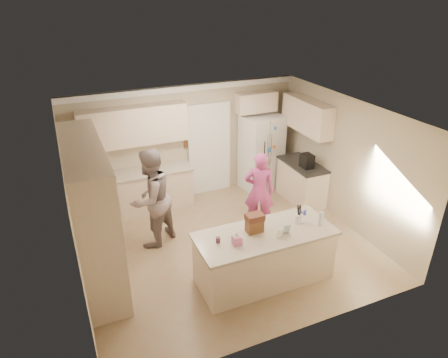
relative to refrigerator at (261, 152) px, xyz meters
name	(u,v)px	position (x,y,z in m)	size (l,w,h in m)	color
floor	(226,246)	(-1.77, -1.99, -0.91)	(5.20, 4.60, 0.02)	#917C5C
ceiling	(227,114)	(-1.77, -1.99, 1.71)	(5.20, 4.60, 0.02)	white
wall_back	(186,143)	(-1.77, 0.32, 0.40)	(5.20, 0.02, 2.60)	#BFB092
wall_front	(298,260)	(-1.77, -4.30, 0.40)	(5.20, 0.02, 2.60)	#BFB092
wall_left	(72,216)	(-4.38, -1.99, 0.40)	(0.02, 4.60, 2.60)	#BFB092
wall_right	(346,162)	(0.84, -1.99, 0.40)	(0.02, 4.60, 2.60)	#BFB092
crown_back	(184,89)	(-1.77, 0.27, 1.63)	(5.20, 0.08, 0.12)	white
pantry_bank	(92,212)	(-4.07, -1.79, 0.28)	(0.60, 2.60, 2.35)	beige
back_base_cab	(142,192)	(-2.92, 0.01, -0.46)	(2.20, 0.60, 0.88)	beige
back_countertop	(140,173)	(-2.92, 0.00, 0.00)	(2.24, 0.63, 0.04)	#BDB39B
back_upper_cab	(134,126)	(-2.92, 0.14, 1.00)	(2.20, 0.35, 0.80)	beige
doorway_opening	(209,150)	(-1.22, 0.29, 0.15)	(0.90, 0.06, 2.10)	black
doorway_casing	(210,150)	(-1.22, 0.26, 0.15)	(1.02, 0.03, 2.22)	white
wall_frame_upper	(187,133)	(-1.75, 0.28, 0.65)	(0.15, 0.02, 0.20)	brown
wall_frame_lower	(187,144)	(-1.75, 0.28, 0.38)	(0.15, 0.02, 0.20)	brown
refrigerator	(261,152)	(0.00, 0.00, 0.00)	(0.90, 0.70, 1.80)	white
fridge_seam	(268,158)	(0.00, -0.35, 0.00)	(0.01, 0.02, 1.78)	gray
fridge_dispenser	(261,149)	(-0.22, -0.37, 0.25)	(0.22, 0.03, 0.35)	black
fridge_handle_l	(267,152)	(-0.05, -0.37, 0.15)	(0.02, 0.02, 0.85)	silver
fridge_handle_r	(271,152)	(0.05, -0.37, 0.15)	(0.02, 0.02, 0.85)	silver
over_fridge_cab	(256,102)	(-0.12, 0.14, 1.20)	(0.95, 0.35, 0.45)	beige
right_base_cab	(301,183)	(0.53, -0.99, -0.46)	(0.60, 1.20, 0.88)	beige
right_countertop	(303,164)	(0.52, -0.99, 0.00)	(0.63, 1.24, 0.04)	#2D2B28
right_upper_cab	(307,116)	(0.66, -0.79, 1.05)	(0.35, 1.50, 0.70)	beige
coffee_maker	(307,161)	(0.48, -1.19, 0.17)	(0.22, 0.28, 0.30)	black
island_base	(264,257)	(-1.57, -3.09, -0.46)	(2.20, 0.90, 0.88)	beige
island_top	(265,234)	(-1.57, -3.09, 0.00)	(2.28, 0.96, 0.05)	#BDB39B
utensil_crock	(299,219)	(-0.92, -3.04, 0.10)	(0.13, 0.13, 0.15)	white
tissue_box	(237,240)	(-2.12, -3.19, 0.10)	(0.13, 0.13, 0.14)	pink
tissue_plume	(237,234)	(-2.12, -3.19, 0.20)	(0.08, 0.08, 0.08)	white
dollhouse_body	(254,226)	(-1.72, -2.99, 0.14)	(0.26, 0.18, 0.22)	brown
dollhouse_roof	(255,217)	(-1.72, -2.99, 0.30)	(0.28, 0.20, 0.10)	#592D1E
jam_jar	(218,240)	(-2.37, -3.04, 0.07)	(0.07, 0.07, 0.09)	#59263F
greeting_card_a	(280,233)	(-1.42, -3.29, 0.11)	(0.12, 0.01, 0.16)	white
greeting_card_b	(287,229)	(-1.27, -3.24, 0.11)	(0.12, 0.01, 0.16)	silver
water_bottle	(321,218)	(-0.62, -3.24, 0.14)	(0.07, 0.07, 0.24)	silver
shaker_salt	(301,213)	(-0.75, -2.87, 0.07)	(0.05, 0.05, 0.09)	#3946AB
shaker_pepper	(305,212)	(-0.68, -2.87, 0.07)	(0.05, 0.05, 0.09)	#3946AB
teen_boy	(151,199)	(-2.99, -1.32, 0.06)	(0.93, 0.73, 1.92)	gray
teen_girl	(259,191)	(-0.89, -1.61, -0.08)	(0.60, 0.39, 1.64)	#C44A9F
fridge_magnets	(269,158)	(0.00, -0.36, 0.00)	(0.76, 0.02, 1.44)	tan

